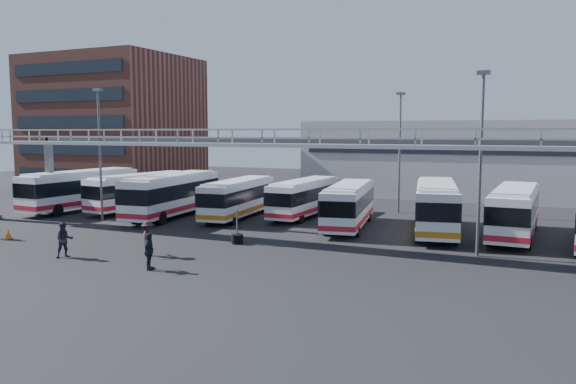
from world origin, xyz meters
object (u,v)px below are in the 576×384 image
at_px(bus_6, 436,205).
at_px(bus_7, 514,210).
at_px(pedestrian_c, 148,238).
at_px(pedestrian_d, 149,252).
at_px(cone_right, 8,234).
at_px(pedestrian_b, 64,240).
at_px(bus_0, 81,188).
at_px(light_pole_back, 400,146).
at_px(bus_1, 142,190).
at_px(bus_3, 238,197).
at_px(bus_4, 305,197).
at_px(tire_stack, 237,238).
at_px(bus_5, 349,204).
at_px(light_pole_left, 100,147).
at_px(bus_2, 172,194).
at_px(light_pole_mid, 481,154).

distance_m(bus_6, bus_7, 4.95).
xyz_separation_m(pedestrian_c, pedestrian_d, (2.15, -2.64, -0.05)).
bearing_deg(cone_right, pedestrian_b, -18.67).
height_order(bus_0, bus_6, bus_0).
bearing_deg(light_pole_back, bus_0, -158.30).
bearing_deg(cone_right, bus_1, 91.55).
height_order(bus_1, bus_6, bus_6).
distance_m(bus_6, pedestrian_c, 19.32).
distance_m(bus_1, pedestrian_b, 18.31).
distance_m(light_pole_back, bus_1, 22.65).
relative_size(bus_7, pedestrian_b, 5.55).
relative_size(bus_0, bus_3, 1.12).
bearing_deg(bus_0, bus_4, 15.49).
relative_size(pedestrian_d, tire_stack, 0.89).
bearing_deg(bus_7, cone_right, -153.38).
xyz_separation_m(bus_4, pedestrian_b, (-6.39, -19.03, -0.70)).
bearing_deg(pedestrian_c, tire_stack, -58.61).
relative_size(bus_6, pedestrian_c, 5.90).
relative_size(bus_5, pedestrian_d, 5.68).
bearing_deg(bus_3, tire_stack, -66.80).
height_order(bus_4, tire_stack, bus_4).
bearing_deg(pedestrian_c, light_pole_back, -50.20).
xyz_separation_m(light_pole_left, tire_stack, (14.05, -3.50, -5.37)).
bearing_deg(cone_right, tire_stack, 18.27).
relative_size(bus_2, cone_right, 17.74).
xyz_separation_m(bus_5, bus_7, (11.01, 0.85, 0.07)).
bearing_deg(bus_1, bus_5, 5.32).
relative_size(bus_4, pedestrian_b, 5.10).
relative_size(bus_4, tire_stack, 4.74).
bearing_deg(light_pole_back, light_pole_mid, -61.93).
relative_size(bus_1, tire_stack, 5.18).
height_order(light_pole_mid, bus_6, light_pole_mid).
distance_m(bus_0, bus_6, 30.47).
xyz_separation_m(light_pole_mid, cone_right, (-28.31, -7.24, -5.40)).
relative_size(light_pole_mid, bus_7, 0.93).
bearing_deg(bus_5, bus_7, -5.30).
bearing_deg(pedestrian_b, tire_stack, -8.03).
bearing_deg(bus_2, pedestrian_d, -63.54).
height_order(bus_5, pedestrian_d, bus_5).
xyz_separation_m(light_pole_left, bus_2, (3.97, 3.72, -3.79)).
height_order(light_pole_back, pedestrian_d, light_pole_back).
height_order(light_pole_left, cone_right, light_pole_left).
relative_size(bus_0, bus_5, 1.09).
bearing_deg(bus_6, pedestrian_b, -147.80).
relative_size(light_pole_left, light_pole_back, 1.00).
relative_size(light_pole_left, pedestrian_b, 5.18).
bearing_deg(tire_stack, bus_6, 39.81).
xyz_separation_m(bus_1, bus_5, (19.25, -0.86, -0.04)).
distance_m(pedestrian_d, cone_right, 13.97).
xyz_separation_m(pedestrian_c, cone_right, (-11.50, 0.26, -0.66)).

